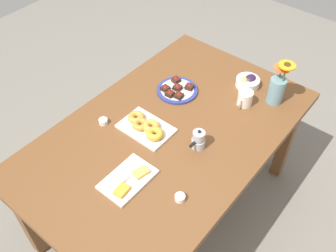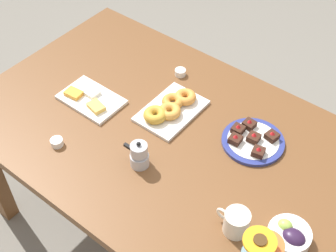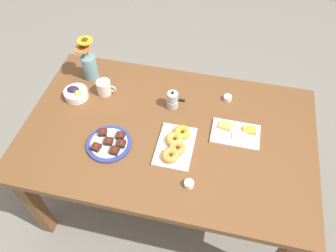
% 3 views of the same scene
% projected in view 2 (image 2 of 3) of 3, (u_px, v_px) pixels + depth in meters
% --- Properties ---
extents(ground_plane, '(6.00, 6.00, 0.00)m').
position_uv_depth(ground_plane, '(168.00, 232.00, 2.36)').
color(ground_plane, slate).
extents(dining_table, '(1.60, 1.00, 0.74)m').
position_uv_depth(dining_table, '(168.00, 147.00, 1.88)').
color(dining_table, brown).
rests_on(dining_table, ground_plane).
extents(coffee_mug, '(0.12, 0.08, 0.09)m').
position_uv_depth(coffee_mug, '(236.00, 222.00, 1.49)').
color(coffee_mug, silver).
rests_on(coffee_mug, dining_table).
extents(grape_bowl, '(0.14, 0.14, 0.07)m').
position_uv_depth(grape_bowl, '(289.00, 236.00, 1.47)').
color(grape_bowl, white).
rests_on(grape_bowl, dining_table).
extents(cheese_platter, '(0.26, 0.17, 0.03)m').
position_uv_depth(cheese_platter, '(90.00, 99.00, 1.94)').
color(cheese_platter, white).
rests_on(cheese_platter, dining_table).
extents(croissant_platter, '(0.19, 0.28, 0.05)m').
position_uv_depth(croissant_platter, '(171.00, 108.00, 1.88)').
color(croissant_platter, white).
rests_on(croissant_platter, dining_table).
extents(jam_cup_honey, '(0.05, 0.05, 0.03)m').
position_uv_depth(jam_cup_honey, '(180.00, 72.00, 2.05)').
color(jam_cup_honey, white).
rests_on(jam_cup_honey, dining_table).
extents(jam_cup_berry, '(0.05, 0.05, 0.03)m').
position_uv_depth(jam_cup_berry, '(57.00, 142.00, 1.77)').
color(jam_cup_berry, white).
rests_on(jam_cup_berry, dining_table).
extents(dessert_plate, '(0.24, 0.24, 0.05)m').
position_uv_depth(dessert_plate, '(253.00, 140.00, 1.78)').
color(dessert_plate, navy).
rests_on(dessert_plate, dining_table).
extents(moka_pot, '(0.11, 0.07, 0.12)m').
position_uv_depth(moka_pot, '(139.00, 155.00, 1.68)').
color(moka_pot, '#B7B7BC').
rests_on(moka_pot, dining_table).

